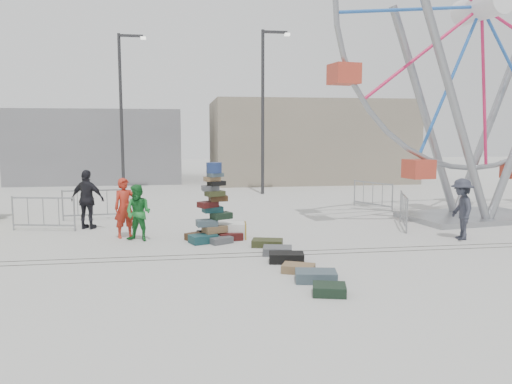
{
  "coord_description": "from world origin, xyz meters",
  "views": [
    {
      "loc": [
        -1.02,
        -11.49,
        3.13
      ],
      "look_at": [
        0.96,
        1.65,
        1.51
      ],
      "focal_mm": 35.0,
      "sensor_mm": 36.0,
      "label": 1
    }
  ],
  "objects": [
    {
      "name": "ground",
      "position": [
        0.0,
        0.0,
        0.0
      ],
      "size": [
        90.0,
        90.0,
        0.0
      ],
      "primitive_type": "plane",
      "color": "#9E9E99",
      "rests_on": "ground"
    },
    {
      "name": "track_line_near",
      "position": [
        0.0,
        0.6,
        0.0
      ],
      "size": [
        40.0,
        0.04,
        0.01
      ],
      "primitive_type": "cube",
      "color": "#47443F",
      "rests_on": "ground"
    },
    {
      "name": "track_line_far",
      "position": [
        0.0,
        1.0,
        0.0
      ],
      "size": [
        40.0,
        0.04,
        0.01
      ],
      "primitive_type": "cube",
      "color": "#47443F",
      "rests_on": "ground"
    },
    {
      "name": "building_right",
      "position": [
        7.0,
        20.0,
        2.5
      ],
      "size": [
        12.0,
        8.0,
        5.0
      ],
      "primitive_type": "cube",
      "color": "gray",
      "rests_on": "ground"
    },
    {
      "name": "building_left",
      "position": [
        -6.0,
        22.0,
        2.2
      ],
      "size": [
        10.0,
        8.0,
        4.4
      ],
      "primitive_type": "cube",
      "color": "gray",
      "rests_on": "ground"
    },
    {
      "name": "lamp_post_right",
      "position": [
        3.09,
        13.0,
        4.48
      ],
      "size": [
        1.41,
        0.25,
        8.0
      ],
      "color": "#2D2D30",
      "rests_on": "ground"
    },
    {
      "name": "lamp_post_left",
      "position": [
        -3.91,
        15.0,
        4.48
      ],
      "size": [
        1.41,
        0.25,
        8.0
      ],
      "color": "#2D2D30",
      "rests_on": "ground"
    },
    {
      "name": "suitcase_tower",
      "position": [
        -0.12,
        2.65,
        0.63
      ],
      "size": [
        1.7,
        1.46,
        2.25
      ],
      "rotation": [
        0.0,
        0.0,
        0.33
      ],
      "color": "#163F44",
      "rests_on": "ground"
    },
    {
      "name": "ferris_wheel",
      "position": [
        9.18,
        4.74,
        6.39
      ],
      "size": [
        11.08,
        3.43,
        12.98
      ],
      "rotation": [
        0.0,
        0.0,
        0.16
      ],
      "color": "gray",
      "rests_on": "ground"
    },
    {
      "name": "steamer_trunk",
      "position": [
        0.36,
        2.86,
        0.22
      ],
      "size": [
        1.01,
        0.65,
        0.45
      ],
      "primitive_type": "cube",
      "rotation": [
        0.0,
        0.0,
        -0.1
      ],
      "color": "silver",
      "rests_on": "ground"
    },
    {
      "name": "row_case_0",
      "position": [
        1.27,
        1.65,
        0.1
      ],
      "size": [
        0.93,
        0.72,
        0.2
      ],
      "primitive_type": "cube",
      "rotation": [
        0.0,
        0.0,
        -0.27
      ],
      "color": "#32371B",
      "rests_on": "ground"
    },
    {
      "name": "row_case_1",
      "position": [
        1.38,
        0.73,
        0.1
      ],
      "size": [
        0.84,
        0.71,
        0.2
      ],
      "primitive_type": "cube",
      "rotation": [
        0.0,
        0.0,
        -0.22
      ],
      "color": "#505257",
      "rests_on": "ground"
    },
    {
      "name": "row_case_2",
      "position": [
        1.44,
        -0.06,
        0.12
      ],
      "size": [
        0.9,
        0.61,
        0.24
      ],
      "primitive_type": "cube",
      "rotation": [
        0.0,
        0.0,
        -0.17
      ],
      "color": "black",
      "rests_on": "ground"
    },
    {
      "name": "row_case_3",
      "position": [
        1.52,
        -0.93,
        0.09
      ],
      "size": [
        0.83,
        0.71,
        0.18
      ],
      "primitive_type": "cube",
      "rotation": [
        0.0,
        0.0,
        -0.42
      ],
      "color": "brown",
      "rests_on": "ground"
    },
    {
      "name": "row_case_4",
      "position": [
        1.73,
        -1.65,
        0.11
      ],
      "size": [
        0.94,
        0.7,
        0.23
      ],
      "primitive_type": "cube",
      "rotation": [
        0.0,
        0.0,
        -0.19
      ],
      "color": "#40525B",
      "rests_on": "ground"
    },
    {
      "name": "row_case_5",
      "position": [
        1.76,
        -2.51,
        0.1
      ],
      "size": [
        0.75,
        0.67,
        0.2
      ],
      "primitive_type": "cube",
      "rotation": [
        0.0,
        0.0,
        -0.26
      ],
      "color": "black",
      "rests_on": "ground"
    },
    {
      "name": "barricade_dummy_b",
      "position": [
        -5.34,
        4.82,
        0.55
      ],
      "size": [
        1.98,
        0.52,
        1.1
      ],
      "primitive_type": null,
      "rotation": [
        0.0,
        0.0,
        -0.22
      ],
      "color": "gray",
      "rests_on": "ground"
    },
    {
      "name": "barricade_dummy_c",
      "position": [
        -4.15,
        6.64,
        0.55
      ],
      "size": [
        2.0,
        0.28,
        1.1
      ],
      "primitive_type": null,
      "rotation": [
        0.0,
        0.0,
        0.09
      ],
      "color": "gray",
      "rests_on": "ground"
    },
    {
      "name": "barricade_wheel_front",
      "position": [
        6.13,
        3.66,
        0.55
      ],
      "size": [
        0.76,
        1.92,
        1.1
      ],
      "primitive_type": null,
      "rotation": [
        0.0,
        0.0,
        1.23
      ],
      "color": "gray",
      "rests_on": "ground"
    },
    {
      "name": "barricade_wheel_back",
      "position": [
        6.68,
        7.7,
        0.55
      ],
      "size": [
        0.99,
        1.83,
        1.1
      ],
      "primitive_type": null,
      "rotation": [
        0.0,
        0.0,
        -1.1
      ],
      "color": "gray",
      "rests_on": "ground"
    },
    {
      "name": "pedestrian_red",
      "position": [
        -2.68,
        3.43,
        0.88
      ],
      "size": [
        0.76,
        0.64,
        1.77
      ],
      "primitive_type": "imported",
      "rotation": [
        0.0,
        0.0,
        0.39
      ],
      "color": "#A62517",
      "rests_on": "ground"
    },
    {
      "name": "pedestrian_green",
      "position": [
        -2.25,
        2.91,
        0.81
      ],
      "size": [
        0.98,
        0.89,
        1.62
      ],
      "primitive_type": "imported",
      "rotation": [
        0.0,
        0.0,
        -0.45
      ],
      "color": "#1C722C",
      "rests_on": "ground"
    },
    {
      "name": "pedestrian_black",
      "position": [
        -4.01,
        4.94,
        0.96
      ],
      "size": [
        1.21,
        0.81,
        1.91
      ],
      "primitive_type": "imported",
      "rotation": [
        0.0,
        0.0,
        2.8
      ],
      "color": "black",
      "rests_on": "ground"
    },
    {
      "name": "pedestrian_grey",
      "position": [
        6.99,
        1.72,
        0.89
      ],
      "size": [
        0.89,
        1.26,
        1.78
      ],
      "primitive_type": "imported",
      "rotation": [
        0.0,
        0.0,
        -1.79
      ],
      "color": "#272A35",
      "rests_on": "ground"
    }
  ]
}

